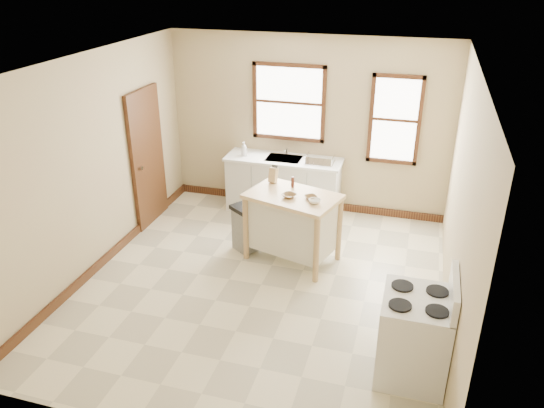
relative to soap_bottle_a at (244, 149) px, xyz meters
The scene contains 23 objects.
floor 2.56m from the soap_bottle_a, 66.17° to the right, with size 5.00×5.00×0.00m, color #B3AB8E.
ceiling 2.93m from the soap_bottle_a, 66.17° to the right, with size 5.00×5.00×0.00m, color white.
wall_back 1.07m from the soap_bottle_a, 21.02° to the left, with size 4.50×0.04×2.80m, color tan.
wall_left 2.53m from the soap_bottle_a, 121.43° to the right, with size 0.04×5.00×2.80m, color tan.
wall_right 3.86m from the soap_bottle_a, 33.79° to the right, with size 0.04×5.00×2.80m, color tan.
window_main 1.02m from the soap_bottle_a, 28.02° to the left, with size 1.17×0.06×1.22m, color black, non-canonical shape.
window_side 2.39m from the soap_bottle_a, ahead, with size 0.77×0.06×1.37m, color black, non-canonical shape.
door_left 1.52m from the soap_bottle_a, 146.52° to the right, with size 0.06×0.90×2.10m, color black.
baseboard_back 1.40m from the soap_bottle_a, 19.42° to the left, with size 4.50×0.04×0.12m, color black.
baseboard_left 2.67m from the soap_bottle_a, 120.84° to the right, with size 0.04×5.00×0.12m, color black.
sink_counter 0.87m from the soap_bottle_a, ahead, with size 1.86×0.62×0.92m, color beige, non-canonical shape.
faucet 0.69m from the soap_bottle_a, 20.65° to the left, with size 0.03×0.03×0.22m, color silver.
soap_bottle_a is the anchor object (origin of this frame).
soap_bottle_b 0.03m from the soap_bottle_a, 91.90° to the left, with size 0.08×0.08×0.18m, color #B2B2B2.
dish_rack 1.24m from the soap_bottle_a, ahead, with size 0.43×0.32×0.11m, color silver, non-canonical shape.
kitchen_island 1.89m from the soap_bottle_a, 50.19° to the right, with size 1.19×0.76×0.97m, color tan, non-canonical shape.
knife_block 1.32m from the soap_bottle_a, 53.11° to the right, with size 0.10×0.10×0.20m, color tan, non-canonical shape.
pepper_grinder 1.58m from the soap_bottle_a, 46.36° to the right, with size 0.04×0.04×0.15m, color #441C12.
bowl_a 1.87m from the soap_bottle_a, 52.70° to the right, with size 0.18×0.18×0.05m, color brown.
bowl_b 2.02m from the soap_bottle_a, 45.68° to the right, with size 0.15×0.15×0.04m, color brown.
bowl_c 2.16m from the soap_bottle_a, 46.39° to the right, with size 0.15×0.15×0.05m, color white.
trash_bin 1.57m from the soap_bottle_a, 70.96° to the right, with size 0.35×0.30×0.68m, color gray, non-canonical shape.
gas_stove 4.33m from the soap_bottle_a, 48.50° to the right, with size 0.72×0.73×1.17m, color silver, non-canonical shape.
Camera 1 is at (1.73, -5.46, 3.84)m, focal length 35.00 mm.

